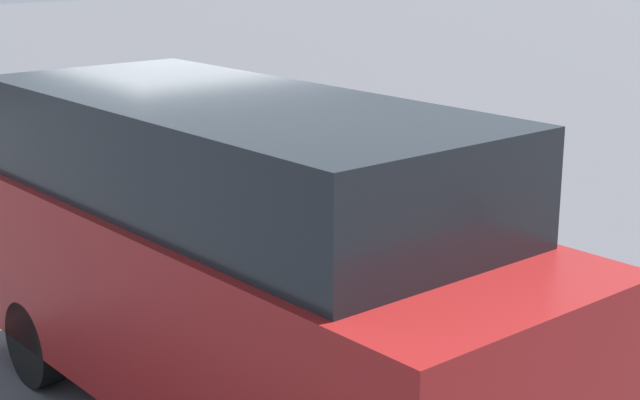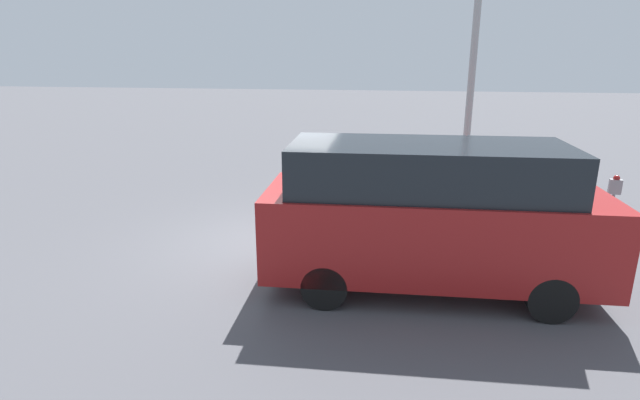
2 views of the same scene
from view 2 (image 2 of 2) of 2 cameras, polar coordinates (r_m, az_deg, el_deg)
The scene contains 5 objects.
ground_plane at distance 9.69m, azimuth -5.73°, elevation -5.05°, with size 80.00×80.00×0.00m, color #4C4C51.
parking_meter_near at distance 9.73m, azimuth -2.46°, elevation 1.10°, with size 0.22×0.15×1.31m.
parking_meter_far at distance 10.19m, azimuth 30.51°, elevation 0.31°, with size 0.22×0.15×1.50m.
lamp_post at distance 11.29m, azimuth 16.38°, elevation 6.61°, with size 0.44×0.44×5.67m.
parked_van at distance 7.67m, azimuth 12.57°, elevation -1.57°, with size 5.07×1.98×2.29m.
Camera 2 is at (2.28, -8.72, 3.57)m, focal length 28.00 mm.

